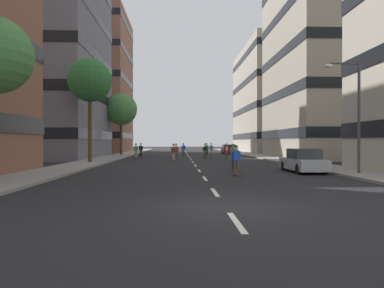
# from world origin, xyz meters

# --- Properties ---
(ground_plane) EXTENTS (189.22, 189.22, 0.00)m
(ground_plane) POSITION_xyz_m (0.00, 31.54, 0.00)
(ground_plane) COLOR black
(sidewalk_left) EXTENTS (3.24, 86.72, 0.14)m
(sidewalk_left) POSITION_xyz_m (-9.47, 35.48, 0.07)
(sidewalk_left) COLOR gray
(sidewalk_left) RESTS_ON ground_plane
(sidewalk_right) EXTENTS (3.24, 86.72, 0.14)m
(sidewalk_right) POSITION_xyz_m (9.47, 35.48, 0.07)
(sidewalk_right) COLOR gray
(sidewalk_right) RESTS_ON ground_plane
(lane_markings) EXTENTS (0.16, 72.20, 0.01)m
(lane_markings) POSITION_xyz_m (0.00, 33.00, 0.00)
(lane_markings) COLOR silver
(lane_markings) RESTS_ON ground_plane
(building_left_mid) EXTENTS (14.25, 16.97, 27.93)m
(building_left_mid) POSITION_xyz_m (-18.15, 31.63, 14.06)
(building_left_mid) COLOR slate
(building_left_mid) RESTS_ON ground_plane
(building_left_far) EXTENTS (14.25, 16.26, 25.87)m
(building_left_far) POSITION_xyz_m (-18.15, 55.77, 13.03)
(building_left_far) COLOR brown
(building_left_far) RESTS_ON ground_plane
(building_right_mid) EXTENTS (14.25, 17.80, 24.29)m
(building_right_mid) POSITION_xyz_m (18.15, 31.63, 12.24)
(building_right_mid) COLOR #B2A893
(building_right_mid) RESTS_ON ground_plane
(building_right_far) EXTENTS (14.25, 23.90, 20.02)m
(building_right_far) POSITION_xyz_m (18.15, 55.77, 10.10)
(building_right_far) COLOR #BCB29E
(building_right_far) RESTS_ON ground_plane
(parked_car_near) EXTENTS (1.82, 4.40, 1.52)m
(parked_car_near) POSITION_xyz_m (6.65, 45.37, 0.70)
(parked_car_near) COLOR maroon
(parked_car_near) RESTS_ON ground_plane
(parked_car_mid) EXTENTS (1.82, 4.40, 1.52)m
(parked_car_mid) POSITION_xyz_m (6.65, 11.58, 0.70)
(parked_car_mid) COLOR #B2B7BF
(parked_car_mid) RESTS_ON ground_plane
(street_tree_mid) EXTENTS (4.49, 4.49, 8.66)m
(street_tree_mid) POSITION_xyz_m (-9.47, 38.64, 6.53)
(street_tree_mid) COLOR #4C3823
(street_tree_mid) RESTS_ON sidewalk_left
(street_tree_far) EXTENTS (3.94, 3.94, 9.40)m
(street_tree_far) POSITION_xyz_m (-9.47, 21.36, 7.52)
(street_tree_far) COLOR #4C3823
(street_tree_far) RESTS_ON sidewalk_left
(streetlamp_right) EXTENTS (2.13, 0.30, 6.50)m
(streetlamp_right) POSITION_xyz_m (8.78, 9.38, 4.14)
(streetlamp_right) COLOR #3F3F44
(streetlamp_right) RESTS_ON sidewalk_right
(skater_0) EXTENTS (0.55, 0.92, 1.78)m
(skater_0) POSITION_xyz_m (1.93, 9.41, 0.98)
(skater_0) COLOR brown
(skater_0) RESTS_ON ground_plane
(skater_1) EXTENTS (0.56, 0.92, 1.78)m
(skater_1) POSITION_xyz_m (2.48, 13.23, 0.98)
(skater_1) COLOR brown
(skater_1) RESTS_ON ground_plane
(skater_2) EXTENTS (0.54, 0.91, 1.78)m
(skater_2) POSITION_xyz_m (-0.69, 37.48, 0.98)
(skater_2) COLOR brown
(skater_2) RESTS_ON ground_plane
(skater_3) EXTENTS (0.54, 0.91, 1.78)m
(skater_3) POSITION_xyz_m (3.85, 27.13, 1.02)
(skater_3) COLOR brown
(skater_3) RESTS_ON ground_plane
(skater_4) EXTENTS (0.55, 0.91, 1.78)m
(skater_4) POSITION_xyz_m (-6.34, 35.13, 1.02)
(skater_4) COLOR brown
(skater_4) RESTS_ON ground_plane
(skater_5) EXTENTS (0.56, 0.92, 1.78)m
(skater_5) POSITION_xyz_m (-1.66, 28.30, 0.98)
(skater_5) COLOR brown
(skater_5) RESTS_ON ground_plane
(skater_6) EXTENTS (0.56, 0.92, 1.78)m
(skater_6) POSITION_xyz_m (3.32, 38.82, 1.02)
(skater_6) COLOR brown
(skater_6) RESTS_ON ground_plane
(skater_7) EXTENTS (0.54, 0.90, 1.78)m
(skater_7) POSITION_xyz_m (2.79, 40.26, 0.98)
(skater_7) COLOR brown
(skater_7) RESTS_ON ground_plane
(skater_8) EXTENTS (0.57, 0.92, 1.78)m
(skater_8) POSITION_xyz_m (3.81, 22.32, 1.02)
(skater_8) COLOR brown
(skater_8) RESTS_ON ground_plane
(skater_9) EXTENTS (0.56, 0.92, 1.78)m
(skater_9) POSITION_xyz_m (-6.41, 30.57, 0.98)
(skater_9) COLOR brown
(skater_9) RESTS_ON ground_plane
(skater_10) EXTENTS (0.54, 0.91, 1.78)m
(skater_10) POSITION_xyz_m (1.65, 28.88, 1.02)
(skater_10) COLOR brown
(skater_10) RESTS_ON ground_plane
(skater_11) EXTENTS (0.55, 0.91, 1.78)m
(skater_11) POSITION_xyz_m (-1.90, 24.92, 1.02)
(skater_11) COLOR brown
(skater_11) RESTS_ON ground_plane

